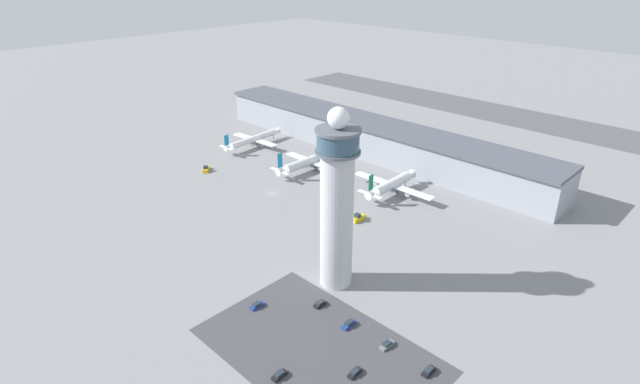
# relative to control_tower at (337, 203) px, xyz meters

# --- Properties ---
(ground_plane) EXTENTS (1000.00, 1000.00, 0.00)m
(ground_plane) POSITION_rel_control_tower_xyz_m (-65.64, 29.15, -28.57)
(ground_plane) COLOR gray
(terminal_building) EXTENTS (202.84, 25.00, 18.07)m
(terminal_building) POSITION_rel_control_tower_xyz_m (-65.64, 99.15, -19.44)
(terminal_building) COLOR #9399A3
(terminal_building) RESTS_ON ground
(runway_strip) EXTENTS (304.26, 44.00, 0.01)m
(runway_strip) POSITION_rel_control_tower_xyz_m (-65.64, 219.24, -28.57)
(runway_strip) COLOR #515154
(runway_strip) RESTS_ON ground
(control_tower) EXTENTS (13.35, 13.35, 58.12)m
(control_tower) POSITION_rel_control_tower_xyz_m (0.00, 0.00, 0.00)
(control_tower) COLOR #BCBCC1
(control_tower) RESTS_ON ground
(parking_lot_surface) EXTENTS (64.00, 40.00, 0.01)m
(parking_lot_surface) POSITION_rel_control_tower_xyz_m (17.87, -26.10, -28.57)
(parking_lot_surface) COLOR #424247
(parking_lot_surface) RESTS_ON ground
(airplane_gate_alpha) EXTENTS (31.73, 40.45, 11.47)m
(airplane_gate_alpha) POSITION_rel_control_tower_xyz_m (-119.25, 62.68, -24.44)
(airplane_gate_alpha) COLOR white
(airplane_gate_alpha) RESTS_ON ground
(airplane_gate_bravo) EXTENTS (33.52, 41.71, 13.59)m
(airplane_gate_bravo) POSITION_rel_control_tower_xyz_m (-73.31, 61.37, -24.25)
(airplane_gate_bravo) COLOR silver
(airplane_gate_bravo) RESTS_ON ground
(airplane_gate_charlie) EXTENTS (41.13, 32.95, 13.97)m
(airplane_gate_charlie) POSITION_rel_control_tower_xyz_m (-27.02, 66.04, -23.94)
(airplane_gate_charlie) COLOR silver
(airplane_gate_charlie) RESTS_ON ground
(service_truck_catering) EXTENTS (2.45, 6.57, 3.18)m
(service_truck_catering) POSITION_rel_control_tower_xyz_m (-21.61, 36.89, -27.46)
(service_truck_catering) COLOR black
(service_truck_catering) RESTS_ON ground
(service_truck_fuel) EXTENTS (6.72, 6.43, 2.81)m
(service_truck_fuel) POSITION_rel_control_tower_xyz_m (-108.50, 23.96, -27.60)
(service_truck_fuel) COLOR black
(service_truck_fuel) RESTS_ON ground
(car_grey_coupe) EXTENTS (1.93, 4.47, 1.47)m
(car_grey_coupe) POSITION_rel_control_tower_xyz_m (-8.19, -26.16, -28.00)
(car_grey_coupe) COLOR black
(car_grey_coupe) RESTS_ON ground
(car_maroon_suv) EXTENTS (1.98, 4.08, 1.53)m
(car_maroon_suv) POSITION_rel_control_tower_xyz_m (4.94, -12.39, -27.98)
(car_maroon_suv) COLOR black
(car_maroon_suv) RESTS_ON ground
(car_silver_sedan) EXTENTS (1.85, 4.78, 1.56)m
(car_silver_sedan) POSITION_rel_control_tower_xyz_m (17.27, -13.30, -27.97)
(car_silver_sedan) COLOR black
(car_silver_sedan) RESTS_ON ground
(car_black_suv) EXTENTS (1.87, 4.32, 1.52)m
(car_black_suv) POSITION_rel_control_tower_xyz_m (17.39, -39.82, -27.98)
(car_black_suv) COLOR black
(car_black_suv) RESTS_ON ground
(car_yellow_taxi) EXTENTS (2.01, 4.79, 1.38)m
(car_yellow_taxi) POSITION_rel_control_tower_xyz_m (30.11, -12.34, -28.04)
(car_yellow_taxi) COLOR black
(car_yellow_taxi) RESTS_ON ground
(car_green_van) EXTENTS (1.81, 4.33, 1.54)m
(car_green_van) POSITION_rel_control_tower_xyz_m (43.50, -12.60, -27.98)
(car_green_van) COLOR black
(car_green_van) RESTS_ON ground
(car_red_hatchback) EXTENTS (1.91, 4.40, 1.41)m
(car_red_hatchback) POSITION_rel_control_tower_xyz_m (30.38, -26.01, -28.03)
(car_red_hatchback) COLOR black
(car_red_hatchback) RESTS_ON ground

